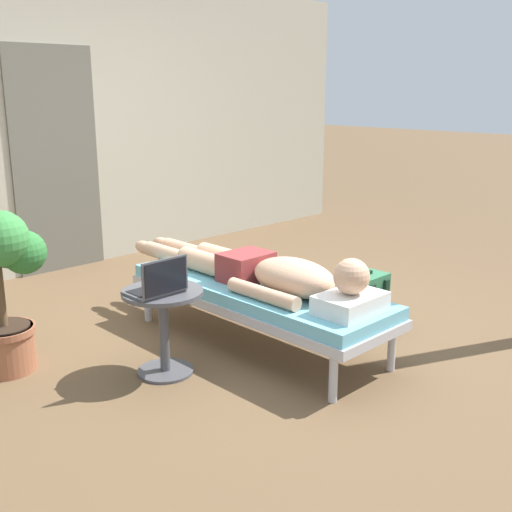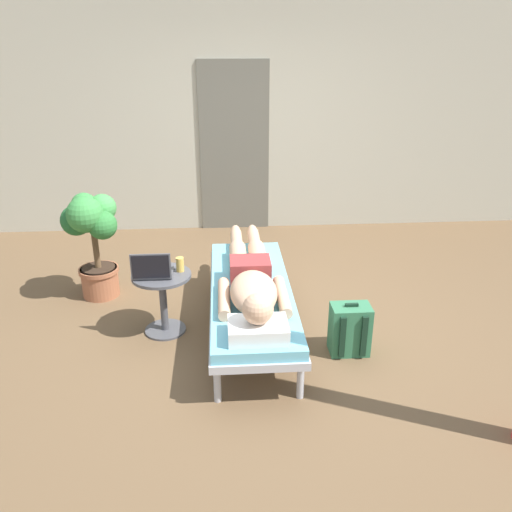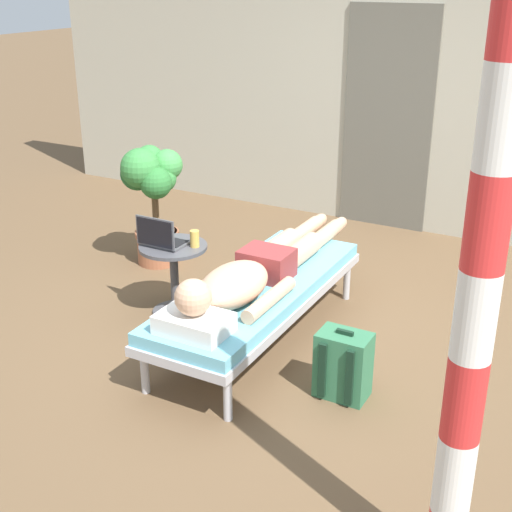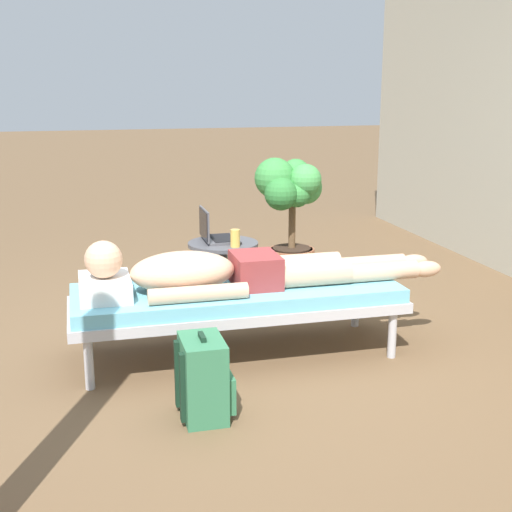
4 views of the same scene
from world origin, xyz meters
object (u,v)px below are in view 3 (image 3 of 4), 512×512
(person_reclining, at_px, (253,273))
(lounge_chair, at_px, (258,293))
(porch_post, at_px, (475,315))
(side_table, at_px, (174,267))
(potted_plant, at_px, (153,189))
(laptop, at_px, (161,238))
(drink_glass, at_px, (195,239))
(backpack, at_px, (343,365))

(person_reclining, bearing_deg, lounge_chair, 90.00)
(lounge_chair, bearing_deg, porch_post, -40.69)
(lounge_chair, distance_m, side_table, 0.72)
(side_table, bearing_deg, potted_plant, 134.41)
(laptop, height_order, drink_glass, laptop)
(laptop, relative_size, backpack, 0.73)
(lounge_chair, xyz_separation_m, person_reclining, (0.00, -0.08, 0.17))
(side_table, bearing_deg, backpack, -15.65)
(person_reclining, xyz_separation_m, potted_plant, (-1.38, 0.83, 0.14))
(laptop, height_order, porch_post, porch_post)
(drink_glass, bearing_deg, potted_plant, 142.36)
(side_table, bearing_deg, person_reclining, -11.68)
(porch_post, bearing_deg, drink_glass, 145.40)
(person_reclining, relative_size, backpack, 5.12)
(side_table, bearing_deg, lounge_chair, -5.50)
(person_reclining, distance_m, backpack, 0.85)
(side_table, height_order, potted_plant, potted_plant)
(lounge_chair, xyz_separation_m, laptop, (-0.78, 0.02, 0.24))
(laptop, distance_m, porch_post, 2.82)
(side_table, distance_m, porch_post, 2.85)
(potted_plant, height_order, porch_post, porch_post)
(porch_post, bearing_deg, lounge_chair, 139.31)
(drink_glass, distance_m, porch_post, 2.70)
(lounge_chair, distance_m, drink_glass, 0.63)
(laptop, xyz_separation_m, porch_post, (2.37, -1.39, 0.62))
(potted_plant, bearing_deg, lounge_chair, -28.43)
(side_table, height_order, laptop, laptop)
(person_reclining, bearing_deg, porch_post, -39.02)
(lounge_chair, xyz_separation_m, backpack, (0.74, -0.34, -0.15))
(lounge_chair, relative_size, drink_glass, 16.50)
(person_reclining, relative_size, porch_post, 0.91)
(lounge_chair, height_order, laptop, laptop)
(backpack, bearing_deg, laptop, 166.76)
(side_table, height_order, drink_glass, drink_glass)
(side_table, relative_size, potted_plant, 0.52)
(drink_glass, xyz_separation_m, backpack, (1.31, -0.46, -0.39))
(person_reclining, height_order, drink_glass, person_reclining)
(backpack, bearing_deg, lounge_chair, 155.37)
(laptop, distance_m, drink_glass, 0.23)
(person_reclining, bearing_deg, drink_glass, 160.68)
(potted_plant, bearing_deg, backpack, -27.13)
(lounge_chair, height_order, side_table, side_table)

